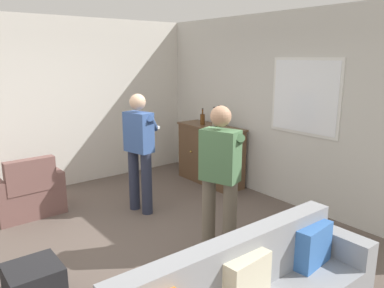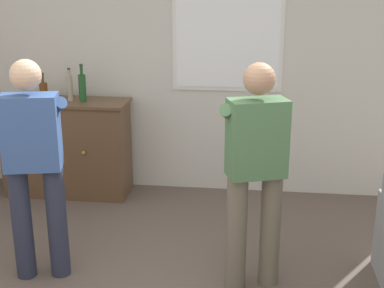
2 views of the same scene
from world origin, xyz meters
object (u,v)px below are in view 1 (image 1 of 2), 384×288
Objects in this scene: bottle_spirits_clear at (219,119)px; ottoman at (34,285)px; bottle_liquor_amber at (214,118)px; armchair at (28,195)px; sideboard_cabinet at (210,154)px; person_standing_right at (220,175)px; bottle_wine_green at (203,119)px; person_standing_left at (140,147)px.

bottle_spirits_clear is 3.80m from ottoman.
bottle_liquor_amber is at bearing 175.89° from bottle_spirits_clear.
armchair is 2.96m from sideboard_cabinet.
ottoman is (1.37, -3.41, -0.97)m from bottle_spirits_clear.
sideboard_cabinet is 3.50× the size of bottle_spirits_clear.
bottle_wine_green is at bearing 144.67° from person_standing_right.
person_standing_left is (-1.23, 1.82, 0.75)m from ottoman.
bottle_liquor_amber is 0.13m from bottle_spirits_clear.
person_standing_right is at bearing 78.61° from ottoman.
person_standing_left is (0.14, -1.59, -0.22)m from bottle_spirits_clear.
bottle_liquor_amber is (0.59, 2.91, 0.86)m from armchair.
person_standing_right is at bearing 28.89° from armchair.
person_standing_left reaches higher than sideboard_cabinet.
bottle_wine_green is (-0.19, -0.03, 0.60)m from sideboard_cabinet.
bottle_spirits_clear is 0.22× the size of person_standing_right.
person_standing_right is at bearing -39.53° from bottle_liquor_amber.
person_standing_left is 1.00× the size of person_standing_right.
armchair is 2.15m from ottoman.
bottle_spirits_clear reaches higher than sideboard_cabinet.
bottle_wine_green is 0.75× the size of bottle_spirits_clear.
armchair is 1.70m from person_standing_left.
person_standing_left reaches higher than armchair.
sideboard_cabinet is at bearing -178.01° from bottle_liquor_amber.
sideboard_cabinet is 0.78× the size of person_standing_right.
armchair is at bearing -123.30° from person_standing_left.
bottle_wine_green reaches higher than ottoman.
person_standing_left is 1.61m from person_standing_right.
bottle_liquor_amber is 3.85m from ottoman.
armchair is at bearing -104.00° from bottle_spirits_clear.
person_standing_right is (0.38, 1.87, 0.75)m from ottoman.
ottoman is at bearing -65.19° from sideboard_cabinet.
person_standing_left is at bearing -85.04° from bottle_spirits_clear.
bottle_wine_green is at bearing 108.93° from person_standing_left.
sideboard_cabinet is 0.78× the size of person_standing_left.
bottle_liquor_amber is 2.44m from person_standing_right.
sideboard_cabinet is at bearing 7.89° from bottle_wine_green.
bottle_liquor_amber reaches higher than bottle_wine_green.
person_standing_right is (1.74, -1.54, -0.22)m from bottle_spirits_clear.
person_standing_right reaches higher than bottle_spirits_clear.
armchair is 3.09m from bottle_liquor_amber.
sideboard_cabinet is 0.68m from bottle_spirits_clear.
armchair is 1.97× the size of ottoman.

